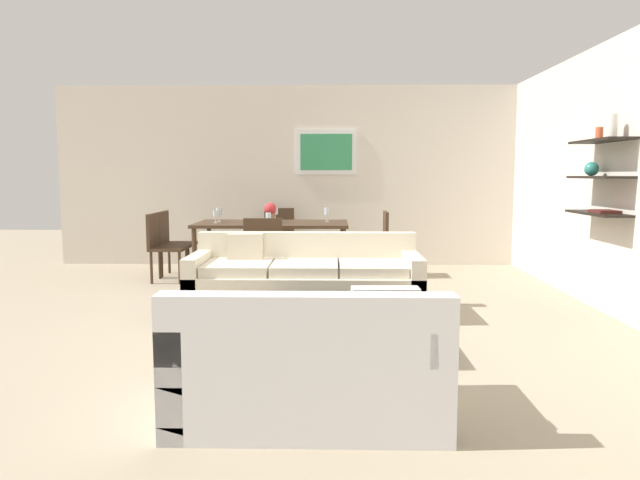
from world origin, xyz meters
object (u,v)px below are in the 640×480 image
object	(u,v)px
wine_glass_head	(275,212)
wine_glass_foot	(268,217)
loveseat_white	(310,366)
dining_chair_foot	(264,250)
decorative_bowl	(342,300)
wine_glass_left_far	(219,212)
wine_glass_right_far	(327,212)
coffee_table	(336,327)
dining_chair_left_near	(162,243)
dining_table	(272,227)
wine_glass_left_near	(215,214)
dining_chair_right_far	(377,239)
dining_chair_left_far	(172,239)
centerpiece_vase	(270,212)
dining_chair_head	(279,234)
sofa_beige	(305,284)

from	to	relation	value
wine_glass_head	wine_glass_foot	world-z (taller)	wine_glass_head
loveseat_white	dining_chair_foot	distance (m)	3.61
decorative_bowl	wine_glass_left_far	xyz separation A→B (m)	(-1.60, 3.38, 0.46)
loveseat_white	wine_glass_right_far	size ratio (longest dim) A/B	8.14
coffee_table	wine_glass_foot	distance (m)	2.95
dining_chair_foot	dining_chair_left_near	distance (m)	1.56
dining_table	wine_glass_head	world-z (taller)	wine_glass_head
decorative_bowl	wine_glass_head	bearing A→B (deg)	103.29
wine_glass_head	decorative_bowl	bearing A→B (deg)	-76.71
coffee_table	decorative_bowl	world-z (taller)	decorative_bowl
wine_glass_left_near	loveseat_white	bearing A→B (deg)	-72.09
dining_chair_right_far	dining_chair_left_far	world-z (taller)	same
dining_table	wine_glass_left_far	xyz separation A→B (m)	(-0.72, 0.12, 0.19)
dining_chair_right_far	wine_glass_right_far	size ratio (longest dim) A/B	4.73
loveseat_white	dining_chair_left_near	xyz separation A→B (m)	(-2.07, 4.22, 0.21)
dining_chair_foot	wine_glass_left_far	world-z (taller)	wine_glass_left_far
loveseat_white	centerpiece_vase	size ratio (longest dim) A/B	5.78
wine_glass_right_far	wine_glass_left_far	xyz separation A→B (m)	(-1.44, 0.00, -0.00)
centerpiece_vase	dining_chair_head	bearing A→B (deg)	89.00
decorative_bowl	dining_chair_foot	xyz separation A→B (m)	(-0.87, 2.35, 0.08)
dining_table	dining_chair_foot	size ratio (longest dim) A/B	2.26
sofa_beige	dining_chair_left_near	xyz separation A→B (m)	(-1.92, 1.71, 0.21)
dining_chair_right_far	wine_glass_right_far	xyz separation A→B (m)	(-0.68, -0.10, 0.38)
wine_glass_head	wine_glass_foot	size ratio (longest dim) A/B	1.02
wine_glass_right_far	wine_glass_left_near	bearing A→B (deg)	-170.30
coffee_table	wine_glass_left_far	distance (m)	3.73
coffee_table	wine_glass_right_far	world-z (taller)	wine_glass_right_far
dining_table	wine_glass_foot	distance (m)	0.47
sofa_beige	dining_chair_left_far	xyz separation A→B (m)	(-1.92, 2.16, 0.21)
coffee_table	dining_chair_head	size ratio (longest dim) A/B	1.41
dining_table	dining_chair_right_far	bearing A→B (deg)	9.11
dining_chair_right_far	wine_glass_left_far	xyz separation A→B (m)	(-2.12, -0.10, 0.38)
wine_glass_left_far	dining_chair_left_near	bearing A→B (deg)	-152.82
dining_chair_right_far	centerpiece_vase	distance (m)	1.50
dining_chair_right_far	dining_chair_foot	world-z (taller)	same
dining_table	dining_chair_left_far	size ratio (longest dim) A/B	2.26
dining_chair_head	wine_glass_left_near	distance (m)	1.31
wine_glass_left_far	wine_glass_right_far	bearing A→B (deg)	-0.00
wine_glass_left_near	wine_glass_foot	world-z (taller)	wine_glass_left_near
dining_chair_foot	coffee_table	bearing A→B (deg)	-70.07
dining_chair_left_near	dining_chair_head	distance (m)	1.80
dining_chair_left_near	wine_glass_left_near	xyz separation A→B (m)	(0.68, 0.10, 0.36)
dining_chair_foot	wine_glass_left_near	xyz separation A→B (m)	(-0.72, 0.78, 0.36)
centerpiece_vase	wine_glass_foot	bearing A→B (deg)	-87.46
wine_glass_head	wine_glass_foot	bearing A→B (deg)	-90.00
decorative_bowl	wine_glass_head	world-z (taller)	wine_glass_head
dining_chair_foot	wine_glass_head	size ratio (longest dim) A/B	5.45
sofa_beige	dining_table	xyz separation A→B (m)	(-0.52, 1.93, 0.40)
dining_chair_right_far	dining_chair_head	xyz separation A→B (m)	(-1.40, 0.68, 0.00)
dining_chair_foot	wine_glass_right_far	world-z (taller)	wine_glass_right_far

